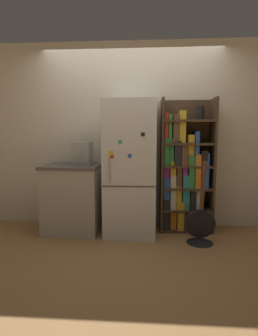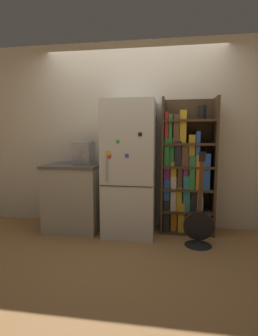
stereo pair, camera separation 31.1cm
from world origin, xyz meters
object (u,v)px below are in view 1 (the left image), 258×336
refrigerator (130,168)px  guitar (200,230)px  espresso_machine (83,153)px  bookshelf (183,174)px

refrigerator → guitar: bearing=-19.8°
espresso_machine → guitar: 1.80m
espresso_machine → bookshelf: bearing=5.0°
bookshelf → espresso_machine: size_ratio=5.14×
espresso_machine → guitar: (1.52, -0.36, -0.90)m
bookshelf → guitar: (0.15, -0.48, -0.61)m
refrigerator → bookshelf: 0.74m
espresso_machine → guitar: size_ratio=0.31×
guitar → refrigerator: bearing=160.2°
refrigerator → bookshelf: bearing=12.9°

